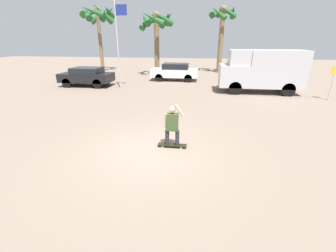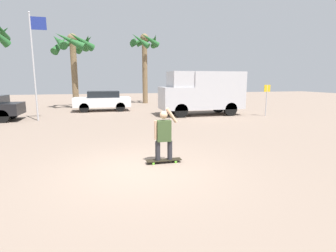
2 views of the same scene
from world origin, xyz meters
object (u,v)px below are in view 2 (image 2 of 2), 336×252
(camper_van, at_px, (203,91))
(palm_tree_near_van, at_px, (144,49))
(palm_tree_center_background, at_px, (74,47))
(skateboard, at_px, (164,160))
(parked_car_white, at_px, (103,100))
(person_skateboarder, at_px, (164,133))
(flagpole, at_px, (35,59))
(street_sign, at_px, (267,96))

(camper_van, xyz_separation_m, palm_tree_near_van, (-2.25, 10.01, 3.78))
(camper_van, bearing_deg, palm_tree_center_background, 142.64)
(skateboard, height_order, parked_car_white, parked_car_white)
(skateboard, height_order, person_skateboarder, person_skateboarder)
(palm_tree_center_background, bearing_deg, flagpole, -103.34)
(parked_car_white, xyz_separation_m, palm_tree_center_background, (-2.06, 2.50, 4.10))
(person_skateboarder, relative_size, parked_car_white, 0.36)
(person_skateboarder, xyz_separation_m, camper_van, (4.98, 9.50, 0.71))
(skateboard, distance_m, palm_tree_center_background, 17.13)
(parked_car_white, relative_size, flagpole, 0.70)
(parked_car_white, bearing_deg, flagpole, -131.55)
(parked_car_white, relative_size, street_sign, 2.07)
(flagpole, bearing_deg, skateboard, -61.44)
(person_skateboarder, height_order, palm_tree_center_background, palm_tree_center_background)
(camper_van, relative_size, palm_tree_near_van, 0.80)
(skateboard, relative_size, palm_tree_center_background, 0.16)
(street_sign, bearing_deg, parked_car_white, 151.03)
(flagpole, bearing_deg, street_sign, -6.54)
(street_sign, bearing_deg, person_skateboarder, -137.95)
(palm_tree_center_background, bearing_deg, parked_car_white, -50.56)
(parked_car_white, xyz_separation_m, flagpole, (-3.62, -4.08, 2.66))
(skateboard, height_order, camper_van, camper_van)
(skateboard, xyz_separation_m, flagpole, (-5.15, 9.46, 3.39))
(skateboard, relative_size, person_skateboarder, 0.68)
(skateboard, xyz_separation_m, person_skateboarder, (-0.00, 0.00, 0.79))
(skateboard, relative_size, camper_van, 0.18)
(parked_car_white, height_order, street_sign, street_sign)
(camper_van, relative_size, flagpole, 0.91)
(palm_tree_center_background, height_order, flagpole, palm_tree_center_background)
(palm_tree_near_van, bearing_deg, person_skateboarder, -97.97)
(person_skateboarder, distance_m, camper_van, 10.75)
(palm_tree_near_van, bearing_deg, palm_tree_center_background, -151.20)
(palm_tree_near_van, xyz_separation_m, flagpole, (-7.88, -10.06, -1.89))
(palm_tree_near_van, bearing_deg, camper_van, -77.34)
(palm_tree_near_van, height_order, street_sign, palm_tree_near_van)
(camper_van, height_order, palm_tree_center_background, palm_tree_center_background)
(person_skateboarder, bearing_deg, camper_van, 62.34)
(skateboard, relative_size, flagpole, 0.17)
(person_skateboarder, relative_size, palm_tree_near_van, 0.22)
(person_skateboarder, bearing_deg, flagpole, 118.55)
(palm_tree_center_background, bearing_deg, skateboard, -77.40)
(camper_van, bearing_deg, palm_tree_near_van, 102.66)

